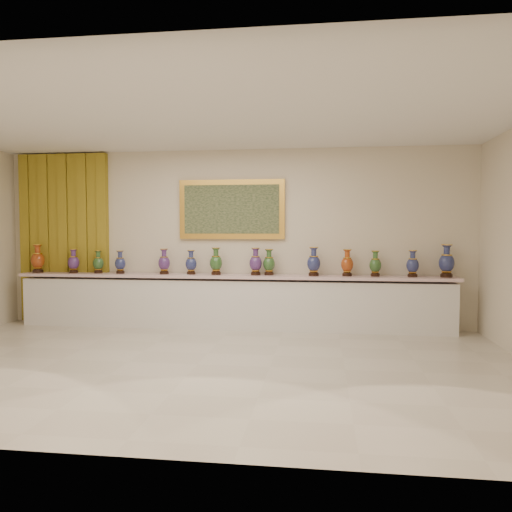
{
  "coord_description": "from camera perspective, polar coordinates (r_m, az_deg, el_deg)",
  "views": [
    {
      "loc": [
        1.5,
        -5.87,
        1.64
      ],
      "look_at": [
        0.5,
        1.7,
        1.24
      ],
      "focal_mm": 35.0,
      "sensor_mm": 36.0,
      "label": 1
    }
  ],
  "objects": [
    {
      "name": "vase_1",
      "position": [
        9.17,
        -20.13,
        -0.67
      ],
      "size": [
        0.21,
        0.21,
        0.42
      ],
      "rotation": [
        0.0,
        0.0,
        0.07
      ],
      "color": "black",
      "rests_on": "counter"
    },
    {
      "name": "room",
      "position": [
        9.25,
        -18.42,
        2.44
      ],
      "size": [
        8.0,
        8.0,
        8.0
      ],
      "color": "beige",
      "rests_on": "ground"
    },
    {
      "name": "vase_3",
      "position": [
        8.83,
        -15.25,
        -0.81
      ],
      "size": [
        0.21,
        0.21,
        0.39
      ],
      "rotation": [
        0.0,
        0.0,
        0.18
      ],
      "color": "black",
      "rests_on": "counter"
    },
    {
      "name": "vase_9",
      "position": [
        8.12,
        6.61,
        -0.8
      ],
      "size": [
        0.25,
        0.25,
        0.47
      ],
      "rotation": [
        0.0,
        0.0,
        0.17
      ],
      "color": "black",
      "rests_on": "counter"
    },
    {
      "name": "vase_2",
      "position": [
        9.0,
        -17.58,
        -0.76
      ],
      "size": [
        0.2,
        0.2,
        0.39
      ],
      "rotation": [
        0.0,
        0.0,
        0.11
      ],
      "color": "black",
      "rests_on": "counter"
    },
    {
      "name": "vase_8",
      "position": [
        8.22,
        1.5,
        -0.86
      ],
      "size": [
        0.26,
        0.26,
        0.43
      ],
      "rotation": [
        0.0,
        0.0,
        -0.37
      ],
      "color": "black",
      "rests_on": "counter"
    },
    {
      "name": "vase_6",
      "position": [
        8.31,
        -4.59,
        -0.75
      ],
      "size": [
        0.25,
        0.25,
        0.45
      ],
      "rotation": [
        0.0,
        0.0,
        -0.2
      ],
      "color": "black",
      "rests_on": "counter"
    },
    {
      "name": "vase_0",
      "position": [
        9.49,
        -23.67,
        -0.41
      ],
      "size": [
        0.27,
        0.27,
        0.49
      ],
      "rotation": [
        0.0,
        0.0,
        -0.22
      ],
      "color": "black",
      "rests_on": "counter"
    },
    {
      "name": "vase_13",
      "position": [
        8.4,
        20.95,
        -0.7
      ],
      "size": [
        0.31,
        0.31,
        0.52
      ],
      "rotation": [
        0.0,
        0.0,
        0.39
      ],
      "color": "black",
      "rests_on": "counter"
    },
    {
      "name": "vase_4",
      "position": [
        8.55,
        -10.46,
        -0.76
      ],
      "size": [
        0.21,
        0.21,
        0.43
      ],
      "rotation": [
        0.0,
        0.0,
        -0.06
      ],
      "color": "black",
      "rests_on": "counter"
    },
    {
      "name": "label_card",
      "position": [
        8.34,
        -8.08,
        -2.14
      ],
      "size": [
        0.1,
        0.06,
        0.0
      ],
      "primitive_type": "cube",
      "color": "white",
      "rests_on": "counter"
    },
    {
      "name": "vase_10",
      "position": [
        8.19,
        10.38,
        -0.91
      ],
      "size": [
        0.24,
        0.24,
        0.43
      ],
      "rotation": [
        0.0,
        0.0,
        -0.24
      ],
      "color": "black",
      "rests_on": "counter"
    },
    {
      "name": "vase_11",
      "position": [
        8.22,
        13.48,
        -0.99
      ],
      "size": [
        0.24,
        0.24,
        0.41
      ],
      "rotation": [
        0.0,
        0.0,
        0.33
      ],
      "color": "black",
      "rests_on": "counter"
    },
    {
      "name": "vase_7",
      "position": [
        8.21,
        -0.05,
        -0.79
      ],
      "size": [
        0.26,
        0.26,
        0.45
      ],
      "rotation": [
        0.0,
        0.0,
        0.27
      ],
      "color": "black",
      "rests_on": "counter"
    },
    {
      "name": "ground",
      "position": [
        6.28,
        -6.7,
        -12.21
      ],
      "size": [
        8.0,
        8.0,
        0.0
      ],
      "primitive_type": "plane",
      "color": "beige",
      "rests_on": "ground"
    },
    {
      "name": "vase_12",
      "position": [
        8.28,
        17.46,
        -0.98
      ],
      "size": [
        0.2,
        0.2,
        0.42
      ],
      "rotation": [
        0.0,
        0.0,
        -0.03
      ],
      "color": "black",
      "rests_on": "counter"
    },
    {
      "name": "counter",
      "position": [
        8.37,
        -2.87,
        -5.31
      ],
      "size": [
        7.28,
        0.48,
        0.9
      ],
      "color": "white",
      "rests_on": "ground"
    },
    {
      "name": "vase_5",
      "position": [
        8.43,
        -7.43,
        -0.85
      ],
      "size": [
        0.22,
        0.22,
        0.41
      ],
      "rotation": [
        0.0,
        0.0,
        0.16
      ],
      "color": "black",
      "rests_on": "counter"
    }
  ]
}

